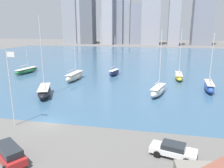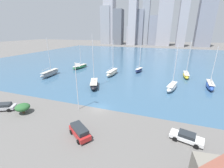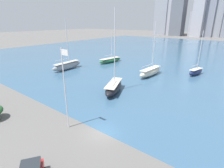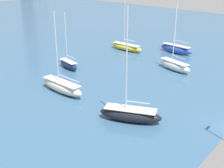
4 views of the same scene
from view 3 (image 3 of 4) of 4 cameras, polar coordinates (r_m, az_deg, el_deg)
name	(u,v)px [view 3 (image 3 of 4)]	position (r m, az deg, el deg)	size (l,w,h in m)	color
ground_plane	(102,132)	(23.83, -3.33, -15.51)	(500.00, 500.00, 0.00)	#605E5B
harbor_water	(208,55)	(86.64, 28.87, 8.23)	(180.00, 140.00, 0.00)	#385B7A
flag_pole	(65,87)	(22.82, -15.08, -1.02)	(1.24, 0.14, 10.86)	silver
sailboat_cream	(150,72)	(47.72, 12.44, 3.95)	(2.83, 10.07, 13.80)	beige
sailboat_navy	(196,71)	(52.46, 25.69, 3.71)	(3.12, 6.33, 11.59)	#19234C
sailboat_green	(110,60)	(62.25, -0.61, 7.81)	(4.04, 10.22, 10.82)	#236B3D
sailboat_gray	(67,66)	(54.64, -14.46, 5.85)	(2.82, 10.99, 14.74)	gray
sailboat_black	(114,87)	(35.74, 0.55, -0.95)	(5.77, 9.22, 16.18)	black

